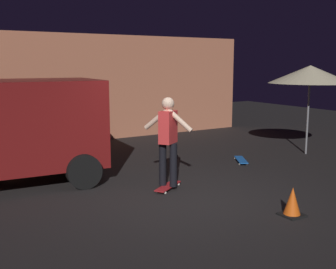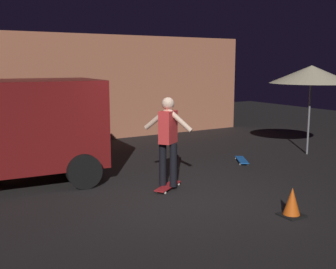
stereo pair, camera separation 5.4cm
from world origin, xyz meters
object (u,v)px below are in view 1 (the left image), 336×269
(skateboard_spare, at_px, (241,160))
(skater, at_px, (168,135))
(traffic_cone, at_px, (292,203))
(skateboard_ridden, at_px, (168,186))
(patio_umbrella, at_px, (310,74))

(skateboard_spare, relative_size, skater, 0.46)
(traffic_cone, bearing_deg, skater, 112.90)
(skateboard_ridden, distance_m, skater, 0.98)
(patio_umbrella, relative_size, traffic_cone, 5.00)
(patio_umbrella, height_order, traffic_cone, patio_umbrella)
(skateboard_spare, distance_m, traffic_cone, 3.59)
(traffic_cone, bearing_deg, patio_umbrella, 38.18)
(skater, bearing_deg, traffic_cone, -67.10)
(patio_umbrella, height_order, skateboard_ridden, patio_umbrella)
(skater, xyz_separation_m, traffic_cone, (0.93, -2.20, -0.83))
(skateboard_ridden, relative_size, skater, 0.46)
(patio_umbrella, bearing_deg, skater, -170.53)
(skateboard_spare, bearing_deg, traffic_cone, -118.48)
(patio_umbrella, xyz_separation_m, skateboard_spare, (-2.09, 0.16, -2.02))
(skateboard_ridden, distance_m, traffic_cone, 2.39)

